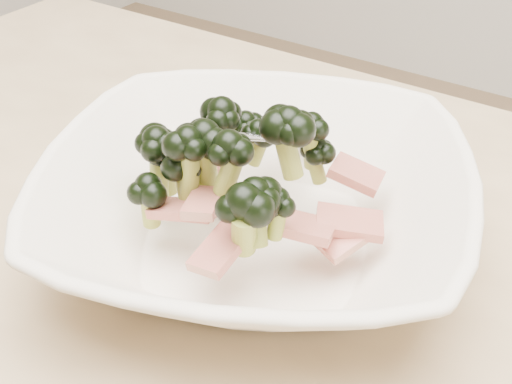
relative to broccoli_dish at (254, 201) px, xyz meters
The scene contains 1 object.
broccoli_dish is the anchor object (origin of this frame).
Camera 1 is at (0.20, -0.28, 1.09)m, focal length 50.00 mm.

